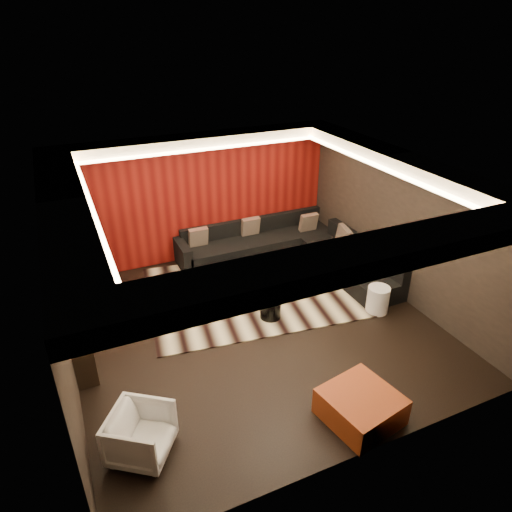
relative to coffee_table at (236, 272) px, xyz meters
name	(u,v)px	position (x,y,z in m)	size (l,w,h in m)	color
floor	(254,326)	(-0.33, -1.71, -0.13)	(6.00, 6.00, 0.02)	black
ceiling	(254,173)	(-0.33, -1.71, 2.69)	(6.00, 6.00, 0.02)	silver
wall_back	(198,197)	(-0.33, 1.30, 1.28)	(6.00, 0.02, 2.80)	black
wall_left	(58,297)	(-3.34, -1.71, 1.28)	(0.02, 6.00, 2.80)	black
wall_right	(401,225)	(2.68, -1.71, 1.28)	(0.02, 6.00, 2.80)	black
red_feature_wall	(198,198)	(-0.33, 1.26, 1.28)	(5.98, 0.05, 2.78)	#6B0C0A
soffit_back	(199,141)	(-0.33, 0.99, 2.57)	(6.00, 0.60, 0.22)	silver
soffit_front	(361,257)	(-0.33, -4.41, 2.57)	(6.00, 0.60, 0.22)	silver
soffit_left	(63,208)	(-3.03, -1.71, 2.57)	(0.60, 4.80, 0.22)	silver
soffit_right	(398,160)	(2.37, -1.71, 2.57)	(0.60, 4.80, 0.22)	silver
cove_back	(204,149)	(-0.33, 0.65, 2.48)	(4.80, 0.08, 0.04)	#FFD899
cove_front	(342,251)	(-0.33, -4.07, 2.48)	(4.80, 0.08, 0.04)	#FFD899
cove_left	(92,210)	(-2.69, -1.71, 2.48)	(0.08, 4.80, 0.04)	#FFD899
cove_right	(381,167)	(2.03, -1.71, 2.48)	(0.08, 4.80, 0.04)	#FFD899
tv_surround	(70,292)	(-3.18, -1.11, 0.98)	(0.30, 2.00, 2.20)	black
tv_screen	(77,270)	(-3.02, -1.11, 1.33)	(0.04, 1.30, 0.80)	black
tv_shelf	(86,311)	(-3.02, -1.11, 0.58)	(0.04, 1.60, 0.04)	black
rug	(251,291)	(0.06, -0.64, -0.11)	(4.00, 3.00, 0.02)	beige
coffee_table	(236,272)	(0.00, 0.00, 0.00)	(1.21, 1.21, 0.20)	black
drum_stool	(270,307)	(0.03, -1.60, 0.12)	(0.38, 0.38, 0.45)	black
striped_pouf	(163,303)	(-1.69, -0.63, 0.08)	(0.67, 0.67, 0.37)	#BDB892
white_side_table	(378,299)	(1.93, -2.22, 0.13)	(0.41, 0.41, 0.51)	white
orange_ottoman	(360,407)	(0.12, -4.21, 0.08)	(0.92, 0.92, 0.41)	maroon
armchair	(141,434)	(-2.69, -3.57, 0.21)	(0.71, 0.73, 0.66)	white
sectional_sofa	(292,251)	(1.40, 0.16, 0.14)	(3.65, 3.50, 0.75)	black
throw_pillows	(276,230)	(1.22, 0.59, 0.50)	(3.19, 1.67, 0.50)	#CCAE95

